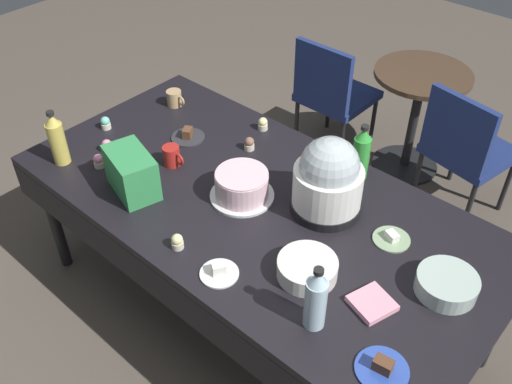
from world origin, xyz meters
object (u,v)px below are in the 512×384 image
cupcake_mint (177,242)px  cupcake_lemon (249,144)px  cupcake_vanilla (99,161)px  cupcake_rose (263,124)px  frosted_layer_cake (242,186)px  coffee_mug_tan (175,98)px  soda_bottle_lime_soda (361,154)px  dessert_plate_cobalt (382,368)px  soda_carton (132,173)px  glass_salad_bowl (447,284)px  cupcake_berry (105,123)px  dessert_plate_sage (391,238)px  coffee_mug_red (172,156)px  round_cafe_table (417,104)px  ceramic_snack_bowl (307,268)px  slow_cooker (328,179)px  soda_bottle_ginger_ale (57,139)px  potluck_table (256,211)px  soda_bottle_water (316,299)px  maroon_chair_left (332,91)px  cupcake_cocoa (107,146)px  dessert_plate_charcoal (188,136)px

cupcake_mint → cupcake_lemon: bearing=108.9°
cupcake_vanilla → cupcake_rose: same height
frosted_layer_cake → coffee_mug_tan: (-0.80, 0.32, -0.02)m
cupcake_vanilla → cupcake_mint: 0.68m
cupcake_rose → soda_bottle_lime_soda: bearing=-0.0°
dessert_plate_cobalt → soda_carton: size_ratio=0.69×
cupcake_lemon → cupcake_mint: same height
glass_salad_bowl → cupcake_berry: glass_salad_bowl is taller
cupcake_berry → soda_carton: (0.50, -0.22, 0.07)m
cupcake_vanilla → cupcake_rose: bearing=63.8°
cupcake_berry → soda_carton: soda_carton is taller
dessert_plate_sage → coffee_mug_tan: 1.44m
coffee_mug_red → round_cafe_table: coffee_mug_red is taller
dessert_plate_sage → ceramic_snack_bowl: bearing=-110.6°
slow_cooker → soda_bottle_ginger_ale: bearing=-153.9°
cupcake_berry → soda_bottle_ginger_ale: soda_bottle_ginger_ale is taller
frosted_layer_cake → cupcake_mint: 0.40m
dessert_plate_cobalt → soda_bottle_ginger_ale: 1.75m
coffee_mug_tan → slow_cooker: bearing=-7.3°
coffee_mug_red → round_cafe_table: (0.42, 1.66, -0.30)m
cupcake_vanilla → coffee_mug_tan: 0.63m
dessert_plate_sage → cupcake_lemon: size_ratio=2.28×
potluck_table → cupcake_mint: 0.43m
coffee_mug_red → soda_bottle_lime_soda: bearing=35.7°
cupcake_rose → dessert_plate_sage: bearing=-15.8°
cupcake_lemon → glass_salad_bowl: bearing=-9.2°
glass_salad_bowl → cupcake_rose: bearing=163.4°
potluck_table → cupcake_rose: 0.57m
glass_salad_bowl → coffee_mug_red: coffee_mug_red is taller
potluck_table → soda_bottle_water: bearing=-31.3°
slow_cooker → coffee_mug_red: slow_cooker is taller
glass_salad_bowl → cupcake_mint: bearing=-150.9°
soda_bottle_water → cupcake_berry: bearing=170.1°
soda_bottle_water → soda_carton: bearing=177.4°
cupcake_berry → soda_bottle_lime_soda: 1.31m
soda_carton → ceramic_snack_bowl: bearing=23.4°
dessert_plate_cobalt → coffee_mug_red: bearing=167.6°
cupcake_rose → maroon_chair_left: (-0.20, 0.93, -0.29)m
dessert_plate_sage → round_cafe_table: dessert_plate_sage is taller
cupcake_cocoa → round_cafe_table: cupcake_cocoa is taller
potluck_table → soda_bottle_ginger_ale: 0.99m
soda_carton → round_cafe_table: soda_carton is taller
soda_bottle_ginger_ale → cupcake_cocoa: bearing=63.7°
frosted_layer_cake → cupcake_rose: (-0.28, 0.47, -0.03)m
cupcake_rose → cupcake_berry: size_ratio=1.00×
dessert_plate_charcoal → cupcake_cocoa: (-0.21, -0.34, 0.02)m
cupcake_rose → round_cafe_table: 1.23m
cupcake_cocoa → soda_carton: bearing=-17.3°
cupcake_mint → maroon_chair_left: 1.89m
cupcake_cocoa → soda_bottle_lime_soda: 1.22m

